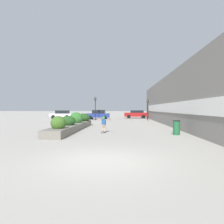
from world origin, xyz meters
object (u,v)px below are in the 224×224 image
car_center_right (62,114)px  traffic_light_right (148,106)px  skateboard (104,132)px  car_center_left (136,114)px  trash_bin (177,128)px  car_rightmost (98,114)px  car_leftmost (182,115)px  traffic_light_left (95,105)px  skateboarder (104,122)px

car_center_right → traffic_light_right: 15.90m
skateboard → car_center_left: car_center_left is taller
trash_bin → traffic_light_right: size_ratio=0.31×
car_center_right → car_rightmost: size_ratio=1.04×
car_leftmost → car_center_left: (-7.62, 3.19, 0.00)m
traffic_light_right → traffic_light_left: bearing=179.8°
skateboard → traffic_light_right: size_ratio=0.21×
car_leftmost → traffic_light_left: bearing=-74.8°
car_leftmost → traffic_light_left: traffic_light_left is taller
car_leftmost → traffic_light_left: 15.04m
car_leftmost → car_center_left: car_leftmost is taller
car_center_right → skateboarder: bearing=-155.4°
skateboard → car_center_right: 23.45m
skateboard → car_leftmost: bearing=78.8°
skateboard → traffic_light_left: 16.64m
skateboard → car_center_right: car_center_right is taller
car_rightmost → traffic_light_left: traffic_light_left is taller
car_center_left → car_rightmost: car_rightmost is taller
car_center_left → traffic_light_left: 9.99m
skateboard → car_center_right: bearing=133.2°
car_leftmost → car_center_right: car_leftmost is taller
trash_bin → car_leftmost: size_ratio=0.25×
car_leftmost → traffic_light_right: size_ratio=1.23×
trash_bin → car_leftmost: 21.97m
car_leftmost → car_center_left: 8.26m
car_rightmost → car_center_left: bearing=-57.4°
traffic_light_left → traffic_light_right: bearing=-0.2°
trash_bin → traffic_light_right: 17.13m
car_center_right → car_rightmost: 7.34m
car_center_left → car_rightmost: size_ratio=1.13×
car_center_right → traffic_light_left: size_ratio=1.13×
skateboard → traffic_light_right: (5.24, 16.20, 2.14)m
skateboard → trash_bin: bearing=9.3°
car_leftmost → traffic_light_right: bearing=-58.0°
car_leftmost → car_center_right: (-21.32, 1.15, -0.01)m
skateboarder → trash_bin: bearing=9.3°
trash_bin → skateboarder: bearing=170.6°
car_center_right → traffic_light_left: bearing=-126.4°
trash_bin → traffic_light_left: bearing=115.0°
traffic_light_left → traffic_light_right: (8.11, -0.02, -0.21)m
skateboarder → car_center_left: size_ratio=0.26×
car_leftmost → car_center_right: bearing=-93.1°
skateboard → car_leftmost: (11.56, 20.16, 0.73)m
skateboard → trash_bin: trash_bin is taller
car_center_right → traffic_light_right: bearing=-108.8°
trash_bin → car_center_left: size_ratio=0.23×
car_center_right → car_rightmost: car_rightmost is taller
car_leftmost → car_center_left: size_ratio=0.90×
skateboarder → car_center_left: 23.68m
skateboard → skateboarder: bearing=112.2°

